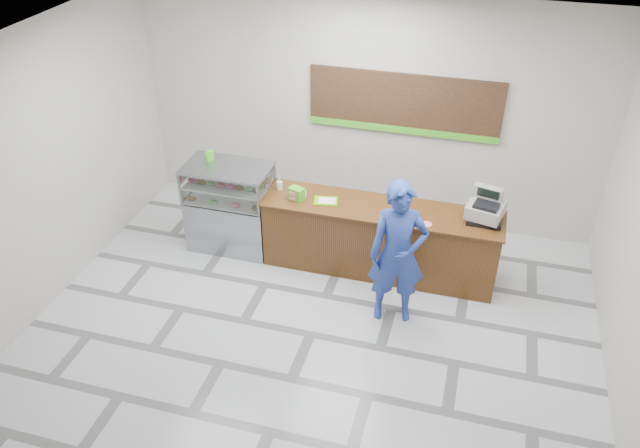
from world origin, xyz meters
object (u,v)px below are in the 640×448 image
(serving_tray, at_px, (326,201))
(customer, at_px, (398,254))
(sales_counter, at_px, (380,239))
(cash_register, at_px, (486,209))
(display_case, at_px, (230,206))

(serving_tray, relative_size, customer, 0.18)
(sales_counter, relative_size, serving_tray, 9.09)
(cash_register, relative_size, serving_tray, 1.52)
(serving_tray, bearing_deg, cash_register, -6.96)
(sales_counter, xyz_separation_m, serving_tray, (-0.77, -0.05, 0.52))
(cash_register, bearing_deg, serving_tray, -163.17)
(display_case, relative_size, serving_tray, 3.71)
(display_case, bearing_deg, sales_counter, -0.00)
(sales_counter, xyz_separation_m, customer, (0.38, -0.90, 0.46))
(sales_counter, distance_m, customer, 1.07)
(serving_tray, xyz_separation_m, customer, (1.14, -0.85, -0.06))
(serving_tray, bearing_deg, customer, -47.50)
(cash_register, bearing_deg, display_case, -165.49)
(sales_counter, height_order, serving_tray, serving_tray)
(sales_counter, relative_size, customer, 1.67)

